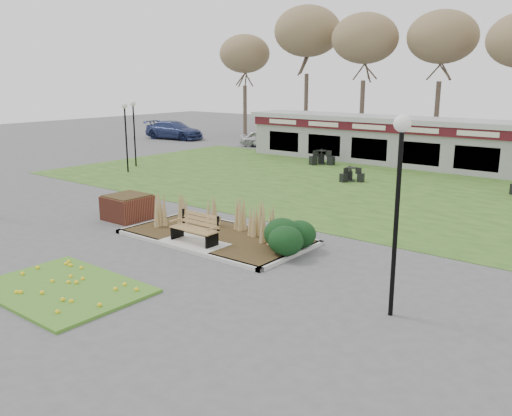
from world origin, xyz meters
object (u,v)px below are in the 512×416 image
Objects in this scene: park_bench at (196,228)px; car_silver at (264,139)px; brick_planter at (128,207)px; bistro_set_b at (322,159)px; bistro_set_c at (351,176)px; car_blue at (174,130)px; lamp_post_mid_left at (125,122)px; lamp_post_near_right at (399,172)px; food_pavilion at (429,143)px; lamp_post_far_left at (134,119)px; car_black at (353,137)px.

park_bench is 0.46× the size of car_silver.
car_silver is (-13.71, 21.39, 0.04)m from park_bench.
brick_planter is (-4.40, 0.75, -0.11)m from park_bench.
bistro_set_b is 9.34m from car_silver.
bistro_set_c is 0.24× the size of car_blue.
brick_planter is at bearing -38.61° from lamp_post_mid_left.
bistro_set_b is at bearing -112.00° from car_blue.
park_bench is at bearing 171.97° from lamp_post_near_right.
park_bench is at bearing -163.86° from car_silver.
brick_planter is 0.33× the size of lamp_post_near_right.
park_bench is 1.13× the size of brick_planter.
bistro_set_c is 23.03m from car_blue.
food_pavilion is 6.24× the size of lamp_post_far_left.
lamp_post_mid_left is 14.22m from car_silver.
brick_planter is 27.37m from car_blue.
car_black reaches higher than bistro_set_c.
car_blue reaches higher than bistro_set_c.
food_pavilion is 23.12m from car_blue.
lamp_post_near_right is 32.20m from car_black.
lamp_post_mid_left is at bearing 167.59° from car_silver.
bistro_set_c is 14.91m from car_silver.
lamp_post_mid_left is 12.80m from bistro_set_c.
bistro_set_b is at bearing -136.33° from car_silver.
lamp_post_far_left is (-14.00, -10.69, 1.40)m from food_pavilion.
food_pavilion is 7.07m from bistro_set_c.
car_black is (-3.26, 10.00, 0.31)m from bistro_set_b.
bistro_set_c is at bearing -174.29° from car_black.
park_bench is 28.18m from car_black.
food_pavilion is at bearing 44.16° from lamp_post_mid_left.
food_pavilion reaches higher than bistro_set_b.
lamp_post_near_right is 3.48× the size of bistro_set_c.
bistro_set_b is 0.30× the size of car_blue.
brick_planter is at bearing 167.27° from car_black.
brick_planter is 0.93× the size of bistro_set_b.
bistro_set_b is (-12.81, 17.77, -3.01)m from lamp_post_near_right.
bistro_set_c is 0.36× the size of car_silver.
lamp_post_mid_left is 2.10m from lamp_post_far_left.
car_silver is at bearing -95.21° from car_blue.
car_blue is at bearing 133.06° from brick_planter.
park_bench is at bearing -141.05° from car_blue.
lamp_post_mid_left is 1.04× the size of car_black.
car_silver reaches higher than brick_planter.
park_bench is 4.47m from brick_planter.
bistro_set_b is (7.09, 9.37, -2.55)m from lamp_post_mid_left.
food_pavilion is (4.40, 18.96, 1.00)m from brick_planter.
lamp_post_near_right reaches higher than park_bench.
car_blue is at bearing 177.43° from food_pavilion.
lamp_post_near_right is at bearing -25.34° from lamp_post_far_left.
lamp_post_far_left is 3.02× the size of bistro_set_c.
car_silver is at bearing 133.02° from lamp_post_near_right.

